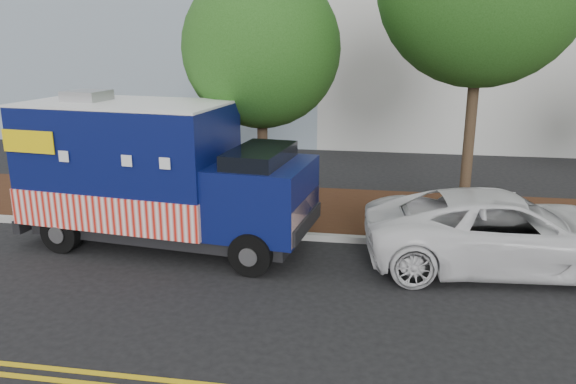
# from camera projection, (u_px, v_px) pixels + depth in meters

# --- Properties ---
(ground) EXTENTS (120.00, 120.00, 0.00)m
(ground) POSITION_uv_depth(u_px,v_px,m) (162.00, 254.00, 12.30)
(ground) COLOR black
(ground) RESTS_ON ground
(curb) EXTENTS (120.00, 0.18, 0.15)m
(curb) POSITION_uv_depth(u_px,v_px,m) (184.00, 229.00, 13.61)
(curb) COLOR #9E9E99
(curb) RESTS_ON ground
(mulch_strip) EXTENTS (120.00, 4.00, 0.15)m
(mulch_strip) POSITION_uv_depth(u_px,v_px,m) (210.00, 204.00, 15.60)
(mulch_strip) COLOR #32180E
(mulch_strip) RESTS_ON ground
(centerline_near) EXTENTS (120.00, 0.10, 0.01)m
(centerline_near) POSITION_uv_depth(u_px,v_px,m) (45.00, 368.00, 8.07)
(centerline_near) COLOR gold
(centerline_near) RESTS_ON ground
(centerline_far) EXTENTS (120.00, 0.10, 0.01)m
(centerline_far) POSITION_uv_depth(u_px,v_px,m) (35.00, 378.00, 7.83)
(centerline_far) COLOR gold
(centerline_far) RESTS_ON ground
(tree_b) EXTENTS (3.85, 3.85, 6.23)m
(tree_b) POSITION_uv_depth(u_px,v_px,m) (261.00, 49.00, 13.57)
(tree_b) COLOR #38281C
(tree_b) RESTS_ON ground
(sign_post) EXTENTS (0.06, 0.06, 2.40)m
(sign_post) POSITION_uv_depth(u_px,v_px,m) (61.00, 176.00, 14.14)
(sign_post) COLOR #473828
(sign_post) RESTS_ON ground
(food_truck) EXTENTS (6.76, 3.18, 3.44)m
(food_truck) POSITION_uv_depth(u_px,v_px,m) (153.00, 177.00, 12.52)
(food_truck) COLOR black
(food_truck) RESTS_ON ground
(white_car) EXTENTS (5.85, 3.09, 1.57)m
(white_car) POSITION_uv_depth(u_px,v_px,m) (505.00, 231.00, 11.38)
(white_car) COLOR white
(white_car) RESTS_ON ground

